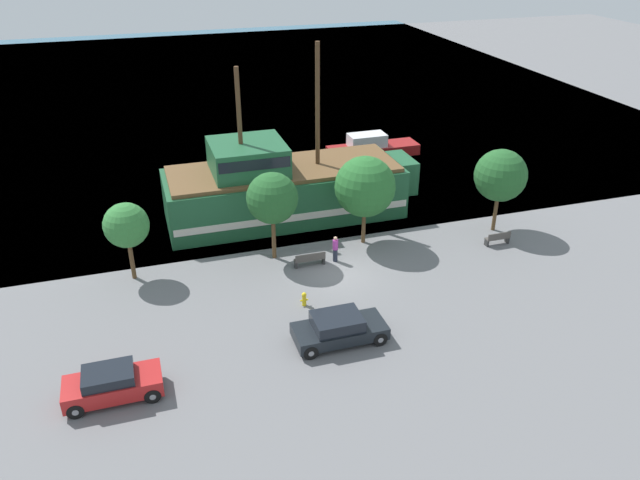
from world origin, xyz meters
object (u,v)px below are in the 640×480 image
fire_hydrant (304,299)px  parked_car_curb_front (339,328)px  parked_car_curb_mid (112,384)px  pedestrian_walking_near (335,249)px  bench_promenade_west (498,238)px  bench_promenade_east (310,259)px  pirate_ship (283,188)px  moored_boat_dockside (371,148)px

fire_hydrant → parked_car_curb_front: bearing=-77.9°
parked_car_curb_mid → pedestrian_walking_near: bearing=33.2°
fire_hydrant → bench_promenade_west: (13.08, 2.85, 0.02)m
bench_promenade_east → pedestrian_walking_near: (1.57, 0.12, 0.36)m
pirate_ship → bench_promenade_east: bearing=-91.8°
parked_car_curb_front → parked_car_curb_mid: parked_car_curb_mid is taller
pirate_ship → pedestrian_walking_near: size_ratio=10.42×
pirate_ship → fire_hydrant: 10.95m
parked_car_curb_front → parked_car_curb_mid: bearing=-175.0°
fire_hydrant → pedestrian_walking_near: 4.93m
pirate_ship → moored_boat_dockside: bearing=42.7°
pedestrian_walking_near → bench_promenade_east: bearing=-175.6°
moored_boat_dockside → parked_car_curb_mid: bearing=-131.1°
pirate_ship → parked_car_curb_mid: bearing=-126.6°
pirate_ship → bench_promenade_east: (-0.21, -6.92, -1.60)m
parked_car_curb_mid → bench_promenade_east: size_ratio=2.24×
fire_hydrant → bench_promenade_west: bench_promenade_west is taller
pirate_ship → bench_promenade_east: 7.11m
pirate_ship → fire_hydrant: (-1.65, -10.70, -1.63)m
moored_boat_dockside → bench_promenade_west: bearing=-84.7°
parked_car_curb_front → pedestrian_walking_near: bearing=72.6°
pirate_ship → pedestrian_walking_near: bearing=-78.7°
parked_car_curb_mid → bench_promenade_west: bearing=17.5°
moored_boat_dockside → parked_car_curb_front: 25.58m
parked_car_curb_mid → bench_promenade_west: 23.66m
moored_boat_dockside → bench_promenade_west: moored_boat_dockside is taller
pirate_ship → bench_promenade_east: size_ratio=9.36×
moored_boat_dockside → parked_car_curb_mid: (-21.00, -24.08, 0.03)m
moored_boat_dockside → fire_hydrant: bearing=-120.2°
parked_car_curb_front → bench_promenade_west: (12.35, 6.23, -0.28)m
bench_promenade_west → parked_car_curb_front: bearing=-153.2°
pirate_ship → parked_car_curb_front: pirate_ship is taller
bench_promenade_east → bench_promenade_west: same height
pirate_ship → parked_car_curb_front: 14.17m
fire_hydrant → bench_promenade_east: (1.43, 3.78, 0.03)m
bench_promenade_west → pedestrian_walking_near: pedestrian_walking_near is taller
parked_car_curb_mid → fire_hydrant: 10.40m
parked_car_curb_front → moored_boat_dockside: bearing=65.0°
moored_boat_dockside → pedestrian_walking_near: (-8.52, -15.92, 0.11)m
pirate_ship → parked_car_curb_mid: pirate_ship is taller
moored_boat_dockside → parked_car_curb_front: size_ratio=1.74×
parked_car_curb_front → fire_hydrant: parked_car_curb_front is taller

